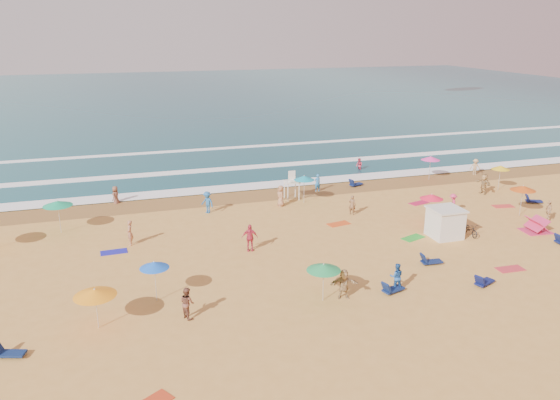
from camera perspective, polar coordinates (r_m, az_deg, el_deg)
name	(u,v)px	position (r m, az deg, el deg)	size (l,w,h in m)	color
ground	(346,242)	(37.92, 6.94, -4.40)	(220.00, 220.00, 0.00)	gold
ocean	(183,98)	(117.75, -10.08, 10.49)	(220.00, 140.00, 0.18)	#0C4756
wet_sand	(290,192)	(48.92, 1.02, 0.85)	(220.00, 220.00, 0.00)	olive
surf_foam	(263,168)	(57.03, -1.75, 3.39)	(200.00, 18.70, 0.05)	white
cabana	(445,223)	(39.95, 16.86, -2.36)	(2.00, 2.00, 2.00)	silver
cabana_roof	(446,209)	(39.61, 17.00, -0.92)	(2.20, 2.20, 0.12)	silver
bicycle	(470,229)	(40.96, 19.24, -2.90)	(0.61, 1.75, 0.92)	black
lifeguard_stand	(292,187)	(46.64, 1.23, 1.34)	(1.20, 1.20, 2.10)	white
beach_umbrellas	(372,209)	(38.46, 9.55, -0.92)	(57.81, 27.85, 0.71)	blue
loungers	(444,243)	(38.74, 16.78, -4.30)	(42.99, 21.81, 0.34)	#0F214E
towels	(408,258)	(36.05, 13.26, -5.93)	(35.60, 22.04, 0.03)	red
beachgoers	(328,214)	(40.85, 5.04, -1.45)	(45.55, 25.92, 2.10)	#D3344D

